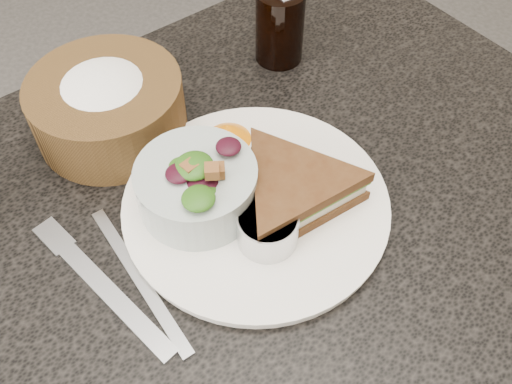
{
  "coord_description": "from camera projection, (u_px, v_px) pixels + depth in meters",
  "views": [
    {
      "loc": [
        -0.22,
        -0.33,
        1.29
      ],
      "look_at": [
        0.03,
        -0.01,
        0.78
      ],
      "focal_mm": 40.0,
      "sensor_mm": 36.0,
      "label": 1
    }
  ],
  "objects": [
    {
      "name": "dining_table",
      "position": [
        239.0,
        341.0,
        0.96
      ],
      "size": [
        1.0,
        0.7,
        0.75
      ],
      "primitive_type": "cube",
      "color": "black",
      "rests_on": "floor"
    },
    {
      "name": "dinner_plate",
      "position": [
        256.0,
        204.0,
        0.66
      ],
      "size": [
        0.31,
        0.31,
        0.01
      ],
      "primitive_type": "cylinder",
      "color": "white",
      "rests_on": "dining_table"
    },
    {
      "name": "sandwich",
      "position": [
        294.0,
        190.0,
        0.64
      ],
      "size": [
        0.19,
        0.19,
        0.05
      ],
      "primitive_type": null,
      "rotation": [
        0.0,
        0.0,
        -0.08
      ],
      "color": "#4B3019",
      "rests_on": "dinner_plate"
    },
    {
      "name": "salad_bowl",
      "position": [
        196.0,
        181.0,
        0.63
      ],
      "size": [
        0.18,
        0.18,
        0.08
      ],
      "primitive_type": null,
      "rotation": [
        0.0,
        0.0,
        0.4
      ],
      "color": "#A2AFA9",
      "rests_on": "dinner_plate"
    },
    {
      "name": "dressing_ramekin",
      "position": [
        268.0,
        229.0,
        0.61
      ],
      "size": [
        0.09,
        0.09,
        0.04
      ],
      "primitive_type": "cylinder",
      "rotation": [
        0.0,
        0.0,
        0.36
      ],
      "color": "#B7B7B8",
      "rests_on": "dinner_plate"
    },
    {
      "name": "orange_wedge",
      "position": [
        228.0,
        132.0,
        0.71
      ],
      "size": [
        0.08,
        0.08,
        0.03
      ],
      "primitive_type": "cone",
      "rotation": [
        0.0,
        0.0,
        0.45
      ],
      "color": "orange",
      "rests_on": "dinner_plate"
    },
    {
      "name": "fork",
      "position": [
        109.0,
        293.0,
        0.6
      ],
      "size": [
        0.05,
        0.2,
        0.01
      ],
      "primitive_type": "cube",
      "rotation": [
        0.0,
        0.0,
        0.15
      ],
      "color": "#B1B2B7",
      "rests_on": "dining_table"
    },
    {
      "name": "knife",
      "position": [
        139.0,
        279.0,
        0.61
      ],
      "size": [
        0.02,
        0.21,
        0.0
      ],
      "primitive_type": "cube",
      "rotation": [
        0.0,
        0.0,
        -0.05
      ],
      "color": "#A1A2A5",
      "rests_on": "dining_table"
    },
    {
      "name": "bread_basket",
      "position": [
        106.0,
        99.0,
        0.7
      ],
      "size": [
        0.24,
        0.24,
        0.11
      ],
      "primitive_type": null,
      "rotation": [
        0.0,
        0.0,
        -0.34
      ],
      "color": "brown",
      "rests_on": "dining_table"
    },
    {
      "name": "cola_glass",
      "position": [
        280.0,
        22.0,
        0.79
      ],
      "size": [
        0.07,
        0.07,
        0.12
      ],
      "primitive_type": null,
      "rotation": [
        0.0,
        0.0,
        -0.03
      ],
      "color": "black",
      "rests_on": "dining_table"
    }
  ]
}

